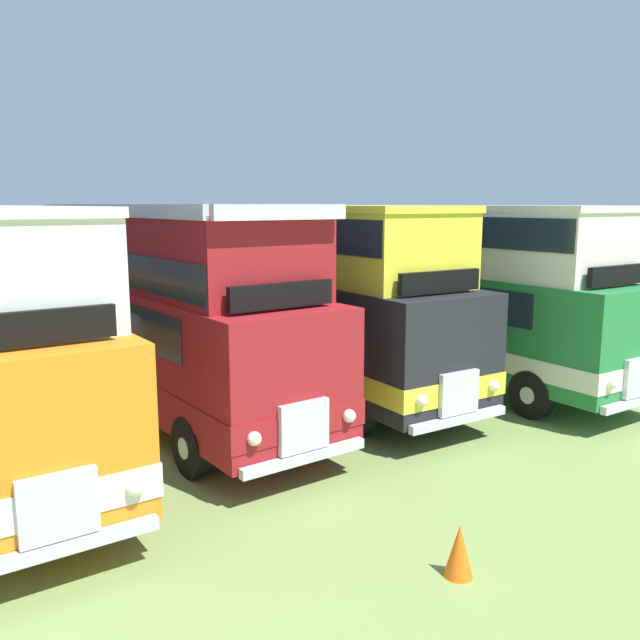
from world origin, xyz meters
name	(u,v)px	position (x,y,z in m)	size (l,w,h in m)	color
ground_plane	(93,434)	(0.00, 0.00, 0.00)	(200.00, 200.00, 0.00)	#7A934C
bus_fourth_in_row	(168,306)	(1.85, 0.49, 2.36)	(2.97, 10.15, 4.52)	maroon
bus_fifth_in_row	(313,289)	(5.57, 0.48, 2.47)	(2.80, 10.11, 4.49)	black
bus_sixth_in_row	(444,282)	(9.27, -0.24, 2.47)	(2.66, 10.99, 4.49)	#237538
cone_mid_row	(459,551)	(2.39, -7.66, 0.34)	(0.36, 0.36, 0.68)	orange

